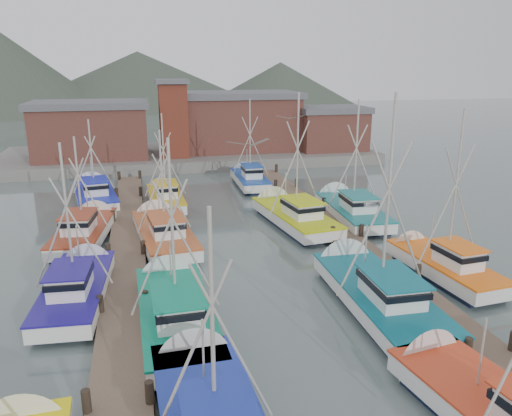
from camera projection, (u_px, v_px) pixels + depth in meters
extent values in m
plane|color=#4C5B59|center=(261.00, 285.00, 26.46)|extent=(260.00, 260.00, 0.00)
cube|color=brown|center=(126.00, 265.00, 28.62)|extent=(2.20, 46.00, 0.40)
cylinder|color=black|center=(87.00, 410.00, 16.16)|extent=(0.30, 0.30, 1.50)
cylinder|color=black|center=(101.00, 311.00, 22.72)|extent=(0.30, 0.30, 1.50)
cylinder|color=black|center=(109.00, 256.00, 29.27)|extent=(0.30, 0.30, 1.50)
cylinder|color=black|center=(114.00, 221.00, 35.82)|extent=(0.30, 0.30, 1.50)
cylinder|color=black|center=(117.00, 197.00, 42.37)|extent=(0.30, 0.30, 1.50)
cylinder|color=black|center=(119.00, 179.00, 48.92)|extent=(0.30, 0.30, 1.50)
cylinder|color=black|center=(150.00, 401.00, 16.60)|extent=(0.30, 0.30, 1.50)
cylinder|color=black|center=(146.00, 306.00, 23.15)|extent=(0.30, 0.30, 1.50)
cylinder|color=black|center=(143.00, 253.00, 29.70)|extent=(0.30, 0.30, 1.50)
cylinder|color=black|center=(142.00, 219.00, 36.26)|extent=(0.30, 0.30, 1.50)
cylinder|color=black|center=(141.00, 195.00, 42.81)|extent=(0.30, 0.30, 1.50)
cylinder|color=black|center=(140.00, 178.00, 49.36)|extent=(0.30, 0.30, 1.50)
cube|color=brown|center=(353.00, 245.00, 31.68)|extent=(2.20, 46.00, 0.40)
cylinder|color=black|center=(467.00, 355.00, 19.22)|extent=(0.30, 0.30, 1.50)
cylinder|color=black|center=(383.00, 281.00, 25.78)|extent=(0.30, 0.30, 1.50)
cylinder|color=black|center=(333.00, 238.00, 32.33)|extent=(0.30, 0.30, 1.50)
cylinder|color=black|center=(299.00, 209.00, 38.88)|extent=(0.30, 0.30, 1.50)
cylinder|color=black|center=(276.00, 188.00, 45.43)|extent=(0.30, 0.30, 1.50)
cylinder|color=black|center=(258.00, 172.00, 51.98)|extent=(0.30, 0.30, 1.50)
cylinder|color=black|center=(512.00, 349.00, 19.66)|extent=(0.30, 0.30, 1.50)
cylinder|color=black|center=(418.00, 278.00, 26.21)|extent=(0.30, 0.30, 1.50)
cylinder|color=black|center=(361.00, 235.00, 32.76)|extent=(0.30, 0.30, 1.50)
cylinder|color=black|center=(323.00, 207.00, 39.32)|extent=(0.30, 0.30, 1.50)
cylinder|color=black|center=(297.00, 187.00, 45.87)|extent=(0.30, 0.30, 1.50)
cylinder|color=black|center=(276.00, 171.00, 52.42)|extent=(0.30, 0.30, 1.50)
cube|color=gray|center=(189.00, 155.00, 60.92)|extent=(44.00, 16.00, 1.20)
cube|color=brown|center=(92.00, 133.00, 55.72)|extent=(12.00, 8.00, 5.50)
cube|color=#58585D|center=(89.00, 104.00, 54.87)|extent=(12.72, 8.48, 0.70)
cube|color=brown|center=(237.00, 124.00, 61.21)|extent=(14.00, 9.00, 6.20)
cube|color=#58585D|center=(237.00, 95.00, 60.26)|extent=(14.84, 9.54, 0.70)
cube|color=brown|center=(330.00, 131.00, 61.04)|extent=(8.00, 6.00, 4.50)
cube|color=#58585D|center=(331.00, 109.00, 60.33)|extent=(8.48, 6.36, 0.70)
cube|color=#5F271B|center=(174.00, 121.00, 55.47)|extent=(3.00, 3.00, 8.00)
cube|color=#58585D|center=(172.00, 82.00, 54.30)|extent=(3.60, 3.60, 0.50)
cone|color=#404A3D|center=(140.00, 104.00, 147.04)|extent=(140.00, 140.00, 30.00)
cone|color=#404A3D|center=(280.00, 105.00, 146.42)|extent=(90.00, 90.00, 24.00)
cone|color=white|center=(192.00, 354.00, 19.12)|extent=(2.88, 1.21, 2.84)
cube|color=#1C31A3|center=(220.00, 411.00, 13.44)|extent=(2.20, 3.26, 0.07)
cylinder|color=#B0ABA2|center=(212.00, 323.00, 13.68)|extent=(0.13, 0.13, 6.64)
cylinder|color=#B0ABA2|center=(192.00, 351.00, 13.74)|extent=(2.38, 0.19, 5.20)
cylinder|color=#B0ABA2|center=(233.00, 345.00, 14.04)|extent=(2.38, 0.19, 5.20)
cylinder|color=#B0ABA2|center=(203.00, 355.00, 15.95)|extent=(0.08, 0.08, 2.54)
cone|color=white|center=(419.00, 355.00, 19.06)|extent=(2.89, 1.50, 2.76)
cylinder|color=#B0ABA2|center=(482.00, 353.00, 16.06)|extent=(0.08, 0.08, 2.46)
cube|color=#0F1933|center=(177.00, 328.00, 21.99)|extent=(2.84, 8.14, 0.70)
cube|color=white|center=(176.00, 315.00, 21.81)|extent=(3.23, 9.25, 0.80)
cube|color=#07835E|center=(176.00, 307.00, 21.70)|extent=(3.32, 9.34, 0.10)
cone|color=white|center=(167.00, 277.00, 26.11)|extent=(2.90, 1.18, 2.87)
cube|color=white|center=(178.00, 307.00, 20.52)|extent=(1.92, 2.80, 1.10)
cube|color=black|center=(178.00, 302.00, 20.46)|extent=(2.05, 3.08, 0.28)
cube|color=#07835E|center=(177.00, 294.00, 20.36)|extent=(2.18, 3.26, 0.07)
cylinder|color=#B0ABA2|center=(172.00, 227.00, 20.50)|extent=(0.13, 0.13, 7.39)
cylinder|color=#B0ABA2|center=(159.00, 248.00, 20.60)|extent=(2.64, 0.17, 5.78)
cylinder|color=#B0ABA2|center=(187.00, 246.00, 20.89)|extent=(2.64, 0.17, 5.78)
cylinder|color=#B0ABA2|center=(171.00, 267.00, 22.90)|extent=(0.08, 0.08, 2.56)
cube|color=#0F1933|center=(378.00, 309.00, 23.77)|extent=(2.98, 8.66, 0.70)
cube|color=white|center=(379.00, 296.00, 23.59)|extent=(3.39, 9.85, 0.80)
cube|color=#0B6272|center=(379.00, 289.00, 23.48)|extent=(3.49, 9.95, 0.10)
cone|color=white|center=(341.00, 261.00, 28.23)|extent=(3.08, 1.16, 3.06)
cube|color=white|center=(392.00, 288.00, 22.22)|extent=(2.04, 2.98, 1.10)
cube|color=black|center=(392.00, 283.00, 22.16)|extent=(2.17, 3.27, 0.28)
cube|color=#0B6272|center=(393.00, 276.00, 22.06)|extent=(2.30, 3.47, 0.07)
cylinder|color=#B0ABA2|center=(388.00, 197.00, 22.04)|extent=(0.14, 0.14, 9.04)
cylinder|color=#B0ABA2|center=(374.00, 220.00, 22.21)|extent=(3.22, 0.17, 7.06)
cylinder|color=#B0ABA2|center=(400.00, 219.00, 22.46)|extent=(3.22, 0.17, 7.06)
cylinder|color=#B0ABA2|center=(366.00, 251.00, 24.80)|extent=(0.08, 0.08, 2.73)
cube|color=#0F1933|center=(78.00, 303.00, 24.35)|extent=(2.87, 7.41, 0.70)
cube|color=white|center=(76.00, 291.00, 24.17)|extent=(3.26, 8.42, 0.80)
cube|color=navy|center=(75.00, 283.00, 24.06)|extent=(3.35, 8.51, 0.10)
cone|color=white|center=(90.00, 262.00, 28.13)|extent=(2.65, 1.28, 2.58)
cube|color=white|center=(70.00, 281.00, 22.97)|extent=(1.83, 2.59, 1.10)
cube|color=black|center=(70.00, 276.00, 22.90)|extent=(1.96, 2.84, 0.28)
cube|color=navy|center=(69.00, 269.00, 22.80)|extent=(2.08, 3.01, 0.07)
cylinder|color=#B0ABA2|center=(67.00, 216.00, 22.96)|extent=(0.13, 0.13, 6.83)
cylinder|color=#B0ABA2|center=(56.00, 234.00, 23.10)|extent=(2.45, 0.27, 5.34)
cylinder|color=#B0ABA2|center=(82.00, 232.00, 23.27)|extent=(2.45, 0.27, 5.34)
cylinder|color=#B0ABA2|center=(79.00, 249.00, 25.14)|extent=(0.08, 0.08, 2.48)
cube|color=#0F1933|center=(444.00, 278.00, 27.22)|extent=(2.78, 6.79, 0.70)
cube|color=white|center=(445.00, 267.00, 27.04)|extent=(3.16, 7.72, 0.80)
cube|color=orange|center=(446.00, 260.00, 26.94)|extent=(3.24, 7.80, 0.10)
cone|color=white|center=(404.00, 246.00, 30.51)|extent=(2.47, 1.31, 2.38)
cube|color=white|center=(458.00, 256.00, 25.96)|extent=(1.74, 2.39, 1.10)
cube|color=black|center=(459.00, 252.00, 25.89)|extent=(1.86, 2.62, 0.28)
cube|color=orange|center=(459.00, 245.00, 25.79)|extent=(1.97, 2.78, 0.07)
cylinder|color=#B0ABA2|center=(456.00, 188.00, 25.68)|extent=(0.12, 0.12, 8.08)
cylinder|color=#B0ABA2|center=(446.00, 206.00, 25.79)|extent=(2.87, 0.35, 6.31)
cylinder|color=#B0ABA2|center=(462.00, 205.00, 26.09)|extent=(2.87, 0.35, 6.31)
cylinder|color=#B0ABA2|center=(432.00, 231.00, 27.83)|extent=(0.07, 0.07, 2.20)
cube|color=#0F1933|center=(165.00, 243.00, 32.42)|extent=(3.52, 8.32, 0.70)
cube|color=white|center=(164.00, 234.00, 32.24)|extent=(3.99, 9.46, 0.80)
cube|color=#B75324|center=(164.00, 228.00, 32.14)|extent=(4.09, 9.56, 0.10)
cone|color=white|center=(154.00, 217.00, 36.44)|extent=(2.97, 1.41, 2.87)
cube|color=white|center=(166.00, 225.00, 30.98)|extent=(2.15, 2.94, 1.10)
cube|color=black|center=(166.00, 222.00, 30.92)|extent=(2.30, 3.23, 0.28)
cube|color=#B75324|center=(166.00, 216.00, 30.82)|extent=(2.44, 3.43, 0.07)
cylinder|color=#B0ABA2|center=(162.00, 181.00, 31.09)|extent=(0.14, 0.14, 6.35)
cylinder|color=#B0ABA2|center=(153.00, 193.00, 31.11)|extent=(2.28, 0.35, 4.97)
cylinder|color=#B0ABA2|center=(172.00, 192.00, 31.49)|extent=(2.28, 0.35, 4.97)
cylinder|color=#B0ABA2|center=(159.00, 204.00, 33.30)|extent=(0.08, 0.08, 2.56)
cube|color=#0F1933|center=(295.00, 225.00, 36.11)|extent=(3.77, 8.55, 0.70)
cube|color=white|center=(295.00, 217.00, 35.93)|extent=(4.28, 9.72, 0.80)
cube|color=#B9CB0A|center=(295.00, 212.00, 35.83)|extent=(4.39, 9.82, 0.10)
cone|color=white|center=(270.00, 203.00, 40.19)|extent=(3.06, 1.48, 2.94)
cube|color=white|center=(302.00, 208.00, 34.66)|extent=(2.25, 3.05, 1.10)
cube|color=black|center=(302.00, 205.00, 34.59)|extent=(2.41, 3.34, 0.28)
cube|color=#B9CB0A|center=(302.00, 200.00, 34.49)|extent=(2.56, 3.54, 0.07)
cylinder|color=#B0ABA2|center=(297.00, 154.00, 34.50)|extent=(0.15, 0.15, 8.37)
cylinder|color=#B0ABA2|center=(289.00, 169.00, 34.56)|extent=(2.97, 0.49, 6.54)
cylinder|color=#B0ABA2|center=(305.00, 168.00, 34.97)|extent=(2.97, 0.49, 6.54)
cylinder|color=#B0ABA2|center=(286.00, 190.00, 37.01)|extent=(0.09, 0.09, 2.62)
cube|color=#0F1933|center=(85.00, 241.00, 32.83)|extent=(3.39, 7.70, 0.70)
cube|color=white|center=(84.00, 232.00, 32.65)|extent=(3.85, 8.75, 0.80)
cube|color=maroon|center=(84.00, 226.00, 32.55)|extent=(3.95, 8.84, 0.10)
cone|color=white|center=(98.00, 215.00, 36.74)|extent=(2.76, 1.44, 2.64)
cube|color=white|center=(79.00, 223.00, 31.42)|extent=(2.03, 2.74, 1.10)
cube|color=black|center=(78.00, 219.00, 31.36)|extent=(2.17, 3.01, 0.28)
cube|color=maroon|center=(78.00, 214.00, 31.26)|extent=(2.30, 3.19, 0.07)
cylinder|color=#B0ABA2|center=(78.00, 183.00, 31.57)|extent=(0.14, 0.14, 5.88)
cylinder|color=#B0ABA2|center=(70.00, 194.00, 31.71)|extent=(2.11, 0.38, 4.60)
cylinder|color=#B0ABA2|center=(89.00, 193.00, 31.81)|extent=(2.11, 0.38, 4.60)
cylinder|color=#B0ABA2|center=(87.00, 202.00, 33.67)|extent=(0.08, 0.08, 2.54)
cube|color=#0F1933|center=(352.00, 219.00, 37.57)|extent=(3.08, 8.20, 0.70)
cube|color=white|center=(352.00, 211.00, 37.39)|extent=(3.50, 9.31, 0.80)
cube|color=#156E71|center=(352.00, 206.00, 37.29)|extent=(3.60, 9.41, 0.10)
cone|color=white|center=(332.00, 197.00, 41.77)|extent=(2.95, 1.25, 2.90)
cube|color=white|center=(358.00, 202.00, 36.09)|extent=(2.02, 2.85, 1.10)
cube|color=black|center=(358.00, 199.00, 36.02)|extent=(2.15, 3.13, 0.28)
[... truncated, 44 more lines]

